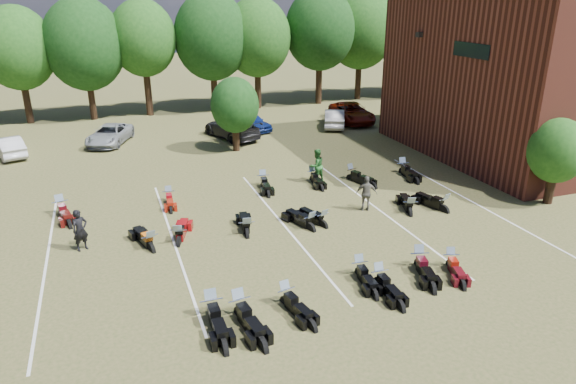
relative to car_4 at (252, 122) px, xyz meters
name	(u,v)px	position (x,y,z in m)	size (l,w,h in m)	color
ground	(374,243)	(-0.53, -20.47, -0.66)	(160.00, 160.00, 0.00)	brown
car_1	(9,146)	(-16.77, -1.25, 0.01)	(1.41, 4.05, 1.34)	#BDBCC1
car_2	(110,135)	(-10.50, -0.29, 0.01)	(2.21, 4.78, 1.33)	gray
car_3	(232,127)	(-1.98, -1.61, 0.12)	(2.17, 5.34, 1.55)	black
car_4	(252,122)	(0.00, 0.00, 0.00)	(1.55, 3.86, 1.31)	navy
car_5	(334,118)	(6.49, -1.18, 0.05)	(1.51, 4.32, 1.42)	#9F9F9A
car_6	(352,113)	(8.59, -0.06, 0.12)	(2.58, 5.59, 1.55)	#540E04
car_7	(412,109)	(14.30, -0.13, 0.01)	(1.87, 4.61, 1.34)	#38383D
person_black	(80,230)	(-12.17, -16.89, 0.23)	(0.65, 0.42, 1.77)	black
person_green	(316,166)	(0.14, -12.58, 0.30)	(0.93, 0.72, 1.91)	#256226
person_grey	(367,193)	(0.83, -17.17, 0.22)	(1.03, 0.43, 1.76)	#5F5C52
motorcycle_0	(212,317)	(-8.13, -23.45, -0.66)	(0.78, 2.46, 1.37)	black
motorcycle_1	(240,317)	(-7.28, -23.74, -0.66)	(0.79, 2.48, 1.38)	black
motorcycle_2	(286,304)	(-5.61, -23.57, -0.66)	(0.70, 2.18, 1.22)	black
motorcycle_3	(359,276)	(-2.38, -22.69, -0.66)	(0.67, 2.10, 1.17)	black
motorcycle_4	(379,285)	(-2.02, -23.55, -0.66)	(0.70, 2.19, 1.22)	black
motorcycle_5	(418,268)	(0.06, -22.93, -0.66)	(0.74, 2.33, 1.30)	black
motorcycle_6	(449,267)	(1.22, -23.33, -0.66)	(0.65, 2.05, 1.14)	#4A0A11
motorcycle_7	(179,244)	(-8.33, -17.74, -0.66)	(0.74, 2.34, 1.30)	maroon
motorcycle_8	(151,250)	(-9.51, -17.93, -0.66)	(0.75, 2.35, 1.31)	black
motorcycle_9	(310,230)	(-2.58, -18.33, -0.66)	(0.74, 2.33, 1.30)	black
motorcycle_10	(247,236)	(-5.41, -17.94, -0.66)	(0.73, 2.29, 1.28)	black
motorcycle_11	(323,227)	(-1.91, -18.20, -0.66)	(0.70, 2.19, 1.22)	black
motorcycle_12	(443,211)	(4.31, -18.60, -0.66)	(0.76, 2.40, 1.34)	black
motorcycle_13	(410,214)	(2.59, -18.35, -0.66)	(0.74, 2.31, 1.29)	black
motorcycle_14	(62,214)	(-13.18, -12.61, -0.66)	(0.77, 2.42, 1.35)	#440B09
motorcycle_15	(169,201)	(-8.08, -12.73, -0.66)	(0.64, 2.02, 1.13)	maroon
motorcycle_16	(263,186)	(-2.88, -12.17, -0.66)	(0.72, 2.25, 1.26)	black
motorcycle_18	(351,180)	(2.15, -12.93, -0.66)	(0.74, 2.32, 1.29)	black
motorcycle_19	(312,181)	(-0.01, -12.37, -0.66)	(0.68, 2.12, 1.18)	black
motorcycle_20	(402,174)	(5.49, -12.98, -0.66)	(0.76, 2.39, 1.33)	black
tree_line	(206,38)	(-1.53, 8.53, 5.65)	(56.00, 6.00, 9.79)	black
young_tree_near_building	(557,151)	(9.97, -19.47, 2.09)	(2.80, 2.80, 4.16)	black
young_tree_midfield	(235,105)	(-2.53, -4.97, 2.44)	(3.20, 3.20, 4.70)	black
parking_lines	(284,225)	(-3.53, -17.47, -0.65)	(20.10, 14.00, 0.01)	silver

